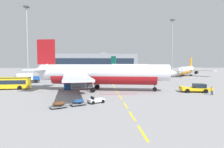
% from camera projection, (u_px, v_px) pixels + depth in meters
% --- Properties ---
extents(ground, '(400.00, 400.00, 0.00)m').
position_uv_depth(ground, '(182.00, 84.00, 57.48)').
color(ground, gray).
extents(apron_paint_markings, '(8.00, 94.52, 0.01)m').
position_uv_depth(apron_paint_markings, '(113.00, 86.00, 51.93)').
color(apron_paint_markings, yellow).
rests_on(apron_paint_markings, ground).
extents(airliner_foreground, '(34.74, 34.13, 12.20)m').
position_uv_depth(airliner_foreground, '(101.00, 74.00, 42.67)').
color(airliner_foreground, silver).
rests_on(airliner_foreground, ground).
extents(pushback_tug, '(6.36, 3.90, 2.08)m').
position_uv_depth(pushback_tug, '(195.00, 88.00, 40.68)').
color(pushback_tug, yellow).
rests_on(pushback_tug, ground).
extents(airliner_mid_left, '(22.19, 24.07, 9.53)m').
position_uv_depth(airliner_mid_left, '(186.00, 70.00, 91.64)').
color(airliner_mid_left, white).
rests_on(airliner_mid_left, ground).
extents(airliner_far_center, '(28.75, 27.38, 11.71)m').
position_uv_depth(airliner_far_center, '(128.00, 67.00, 124.00)').
color(airliner_far_center, white).
rests_on(airliner_far_center, ground).
extents(apron_shuttle_bus, '(12.18, 3.60, 3.00)m').
position_uv_depth(apron_shuttle_bus, '(4.00, 82.00, 44.93)').
color(apron_shuttle_bus, yellow).
rests_on(apron_shuttle_bus, ground).
extents(catering_truck, '(7.40, 4.53, 3.14)m').
position_uv_depth(catering_truck, '(28.00, 78.00, 59.78)').
color(catering_truck, black).
rests_on(catering_truck, ground).
extents(fuel_service_truck, '(7.28, 5.52, 3.14)m').
position_uv_depth(fuel_service_truck, '(65.00, 78.00, 61.26)').
color(fuel_service_truck, black).
rests_on(fuel_service_truck, ground).
extents(baggage_train, '(8.20, 5.52, 1.14)m').
position_uv_depth(baggage_train, '(78.00, 102.00, 27.80)').
color(baggage_train, silver).
rests_on(baggage_train, ground).
extents(ground_crew_worker, '(0.68, 0.42, 1.77)m').
position_uv_depth(ground_crew_worker, '(212.00, 90.00, 36.94)').
color(ground_crew_worker, '#191E38').
rests_on(ground_crew_worker, ground).
extents(uld_cargo_container, '(1.91, 1.88, 1.60)m').
position_uv_depth(uld_cargo_container, '(67.00, 86.00, 44.66)').
color(uld_cargo_container, '#194C9E').
rests_on(uld_cargo_container, ground).
extents(apron_light_mast_near, '(1.80, 1.80, 28.05)m').
position_uv_depth(apron_light_mast_near, '(27.00, 35.00, 69.03)').
color(apron_light_mast_near, slate).
rests_on(apron_light_mast_near, ground).
extents(apron_light_mast_far, '(1.80, 1.80, 27.26)m').
position_uv_depth(apron_light_mast_far, '(172.00, 42.00, 86.37)').
color(apron_light_mast_far, slate).
rests_on(apron_light_mast_far, ground).
extents(terminal_satellite, '(90.64, 18.62, 16.88)m').
position_uv_depth(terminal_satellite, '(90.00, 62.00, 175.25)').
color(terminal_satellite, gray).
rests_on(terminal_satellite, ground).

